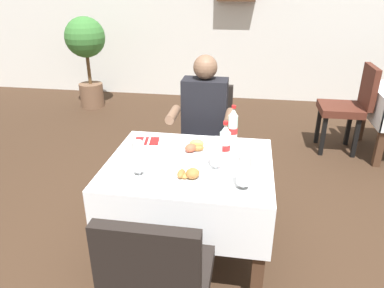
# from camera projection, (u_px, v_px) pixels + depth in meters

# --- Properties ---
(ground_plane) EXTENTS (11.00, 11.00, 0.00)m
(ground_plane) POSITION_uv_depth(u_px,v_px,m) (190.00, 271.00, 2.43)
(ground_plane) COLOR #382619
(back_wall) EXTENTS (11.00, 0.12, 2.96)m
(back_wall) POSITION_uv_depth(u_px,v_px,m) (234.00, 2.00, 5.45)
(back_wall) COLOR silver
(back_wall) RESTS_ON ground
(main_dining_table) EXTENTS (1.03, 0.88, 0.73)m
(main_dining_table) POSITION_uv_depth(u_px,v_px,m) (190.00, 186.00, 2.35)
(main_dining_table) COLOR white
(main_dining_table) RESTS_ON ground
(chair_far_diner_seat) EXTENTS (0.44, 0.50, 0.97)m
(chair_far_diner_seat) POSITION_uv_depth(u_px,v_px,m) (206.00, 137.00, 3.10)
(chair_far_diner_seat) COLOR black
(chair_far_diner_seat) RESTS_ON ground
(chair_near_camera_side) EXTENTS (0.44, 0.50, 0.97)m
(chair_near_camera_side) POSITION_uv_depth(u_px,v_px,m) (159.00, 282.00, 1.61)
(chair_near_camera_side) COLOR black
(chair_near_camera_side) RESTS_ON ground
(seated_diner_far) EXTENTS (0.50, 0.46, 1.26)m
(seated_diner_far) POSITION_uv_depth(u_px,v_px,m) (204.00, 124.00, 2.94)
(seated_diner_far) COLOR #282D42
(seated_diner_far) RESTS_ON ground
(plate_near_camera) EXTENTS (0.22, 0.22, 0.07)m
(plate_near_camera) POSITION_uv_depth(u_px,v_px,m) (186.00, 176.00, 2.07)
(plate_near_camera) COLOR white
(plate_near_camera) RESTS_ON main_dining_table
(plate_far_diner) EXTENTS (0.26, 0.26, 0.07)m
(plate_far_diner) POSITION_uv_depth(u_px,v_px,m) (193.00, 148.00, 2.42)
(plate_far_diner) COLOR white
(plate_far_diner) RESTS_ON main_dining_table
(beer_glass_left) EXTENTS (0.07, 0.07, 0.22)m
(beer_glass_left) POSITION_uv_depth(u_px,v_px,m) (138.00, 159.00, 2.08)
(beer_glass_left) COLOR white
(beer_glass_left) RESTS_ON main_dining_table
(beer_glass_middle) EXTENTS (0.07, 0.07, 0.20)m
(beer_glass_middle) POSITION_uv_depth(u_px,v_px,m) (244.00, 172.00, 1.94)
(beer_glass_middle) COLOR white
(beer_glass_middle) RESTS_ON main_dining_table
(beer_glass_right) EXTENTS (0.07, 0.07, 0.20)m
(beer_glass_right) POSITION_uv_depth(u_px,v_px,m) (216.00, 153.00, 2.15)
(beer_glass_right) COLOR white
(beer_glass_right) RESTS_ON main_dining_table
(cola_bottle_primary) EXTENTS (0.07, 0.07, 0.27)m
(cola_bottle_primary) POSITION_uv_depth(u_px,v_px,m) (233.00, 126.00, 2.51)
(cola_bottle_primary) COLOR silver
(cola_bottle_primary) RESTS_ON main_dining_table
(cola_bottle_secondary) EXTENTS (0.07, 0.07, 0.25)m
(cola_bottle_secondary) POSITION_uv_depth(u_px,v_px,m) (225.00, 143.00, 2.29)
(cola_bottle_secondary) COLOR silver
(cola_bottle_secondary) RESTS_ON main_dining_table
(napkin_cutlery_set) EXTENTS (0.19, 0.20, 0.01)m
(napkin_cutlery_set) POSITION_uv_depth(u_px,v_px,m) (147.00, 141.00, 2.57)
(napkin_cutlery_set) COLOR maroon
(napkin_cutlery_set) RESTS_ON main_dining_table
(background_chair_left) EXTENTS (0.50, 0.44, 0.97)m
(background_chair_left) POSITION_uv_depth(u_px,v_px,m) (350.00, 104.00, 3.93)
(background_chair_left) COLOR #4C2319
(background_chair_left) RESTS_ON ground
(potted_plant_corner) EXTENTS (0.57, 0.57, 1.32)m
(potted_plant_corner) POSITION_uv_depth(u_px,v_px,m) (86.00, 49.00, 5.24)
(potted_plant_corner) COLOR brown
(potted_plant_corner) RESTS_ON ground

